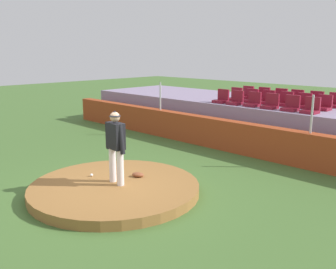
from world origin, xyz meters
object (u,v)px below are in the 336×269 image
at_px(stadium_chair_10, 303,103).
at_px(stadium_chair_14, 280,98).
at_px(stadium_chair_6, 235,96).
at_px(stadium_chair_4, 291,106).
at_px(stadium_chair_15, 296,99).
at_px(pitcher, 116,142).
at_px(stadium_chair_9, 285,101).
at_px(stadium_chair_0, 222,99).
at_px(stadium_chair_12, 247,95).
at_px(baseball, 91,175).
at_px(stadium_chair_1, 236,100).
at_px(fielding_glove, 138,175).
at_px(stadium_chair_16, 315,101).
at_px(stadium_chair_13, 263,96).
at_px(stadium_chair_2, 253,102).
at_px(stadium_chair_17, 335,103).
at_px(stadium_chair_8, 267,100).
at_px(stadium_chair_3, 271,104).
at_px(stadium_chair_5, 311,108).
at_px(stadium_chair_11, 323,105).
at_px(stadium_chair_7, 251,98).

height_order(stadium_chair_10, stadium_chair_14, same).
relative_size(stadium_chair_6, stadium_chair_10, 1.00).
xyz_separation_m(stadium_chair_4, stadium_chair_15, (-0.72, 1.79, 0.00)).
xyz_separation_m(pitcher, stadium_chair_14, (-0.32, 8.10, 0.29)).
distance_m(pitcher, stadium_chair_9, 7.23).
distance_m(stadium_chair_0, stadium_chair_12, 1.79).
distance_m(baseball, stadium_chair_9, 7.56).
bearing_deg(stadium_chair_12, stadium_chair_1, 111.38).
bearing_deg(stadium_chair_15, fielding_glove, 87.45).
height_order(stadium_chair_1, stadium_chair_10, same).
height_order(stadium_chair_15, stadium_chair_16, same).
distance_m(baseball, stadium_chair_13, 8.31).
xyz_separation_m(stadium_chair_2, stadium_chair_17, (2.13, 1.77, 0.00)).
distance_m(stadium_chair_0, stadium_chair_8, 1.66).
bearing_deg(stadium_chair_6, stadium_chair_15, -156.84).
xyz_separation_m(stadium_chair_0, stadium_chair_1, (0.65, -0.01, 0.00)).
bearing_deg(stadium_chair_6, fielding_glove, 104.93).
distance_m(stadium_chair_3, stadium_chair_13, 2.26).
xyz_separation_m(pitcher, fielding_glove, (-0.00, 0.64, -0.94)).
relative_size(stadium_chair_3, stadium_chair_5, 1.00).
bearing_deg(stadium_chair_11, stadium_chair_17, -91.30).
bearing_deg(stadium_chair_3, stadium_chair_6, -24.15).
distance_m(stadium_chair_3, stadium_chair_16, 1.96).
xyz_separation_m(fielding_glove, stadium_chair_8, (-0.33, 6.55, 1.23)).
bearing_deg(fielding_glove, stadium_chair_8, 68.53).
xyz_separation_m(stadium_chair_14, stadium_chair_17, (2.07, -0.01, 0.00)).
distance_m(baseball, stadium_chair_14, 8.36).
bearing_deg(stadium_chair_10, stadium_chair_12, -17.00).
bearing_deg(stadium_chair_15, pitcher, 87.66).
relative_size(stadium_chair_7, stadium_chair_15, 1.00).
relative_size(pitcher, stadium_chair_14, 3.43).
height_order(stadium_chair_10, stadium_chair_13, same).
height_order(stadium_chair_3, stadium_chair_8, same).
xyz_separation_m(stadium_chair_6, stadium_chair_10, (2.79, 0.01, 0.00)).
bearing_deg(stadium_chair_0, stadium_chair_6, -88.16).
bearing_deg(baseball, stadium_chair_15, 81.99).
distance_m(stadium_chair_5, stadium_chair_16, 1.92).
height_order(stadium_chair_2, stadium_chair_11, same).
bearing_deg(stadium_chair_9, stadium_chair_10, -179.70).
xyz_separation_m(stadium_chair_4, stadium_chair_13, (-2.09, 1.76, 0.00)).
height_order(stadium_chair_4, stadium_chair_15, same).
bearing_deg(stadium_chair_6, stadium_chair_1, 126.03).
bearing_deg(stadium_chair_13, stadium_chair_8, 129.12).
xyz_separation_m(stadium_chair_7, stadium_chair_8, (0.69, -0.00, 0.00)).
bearing_deg(baseball, pitcher, 9.92).
bearing_deg(stadium_chair_14, stadium_chair_16, 179.52).
height_order(stadium_chair_0, stadium_chair_5, same).
height_order(stadium_chair_3, stadium_chair_12, same).
height_order(stadium_chair_8, stadium_chair_14, same).
distance_m(stadium_chair_4, stadium_chair_12, 3.33).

